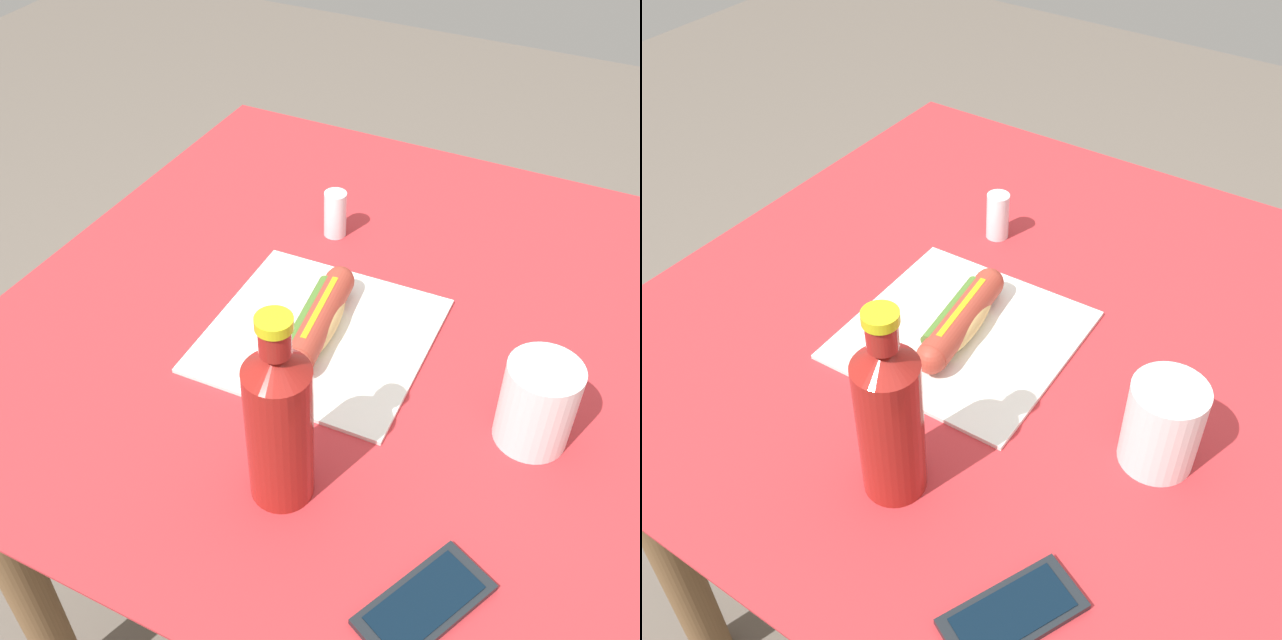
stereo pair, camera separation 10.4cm
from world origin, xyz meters
TOP-DOWN VIEW (x-y plane):
  - ground_plane at (0.00, 0.00)m, footprint 6.00×6.00m
  - dining_table at (0.00, 0.00)m, footprint 1.02×0.97m
  - paper_wrapper at (-0.06, 0.02)m, footprint 0.30×0.30m
  - hot_dog at (-0.06, 0.02)m, footprint 0.21×0.07m
  - cell_phone at (-0.37, -0.25)m, footprint 0.16×0.12m
  - soda_bottle at (-0.30, -0.05)m, footprint 0.07×0.07m
  - drinking_cup at (-0.11, -0.28)m, footprint 0.09×0.09m
  - salt_shaker at (0.17, 0.11)m, footprint 0.04×0.04m

SIDE VIEW (x-z plane):
  - ground_plane at x=0.00m, z-range 0.00..0.00m
  - dining_table at x=0.00m, z-range 0.24..0.99m
  - paper_wrapper at x=-0.06m, z-range 0.75..0.76m
  - cell_phone at x=-0.37m, z-range 0.75..0.76m
  - hot_dog at x=-0.06m, z-range 0.76..0.81m
  - salt_shaker at x=0.17m, z-range 0.75..0.83m
  - drinking_cup at x=-0.11m, z-range 0.75..0.87m
  - soda_bottle at x=-0.30m, z-range 0.74..0.99m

